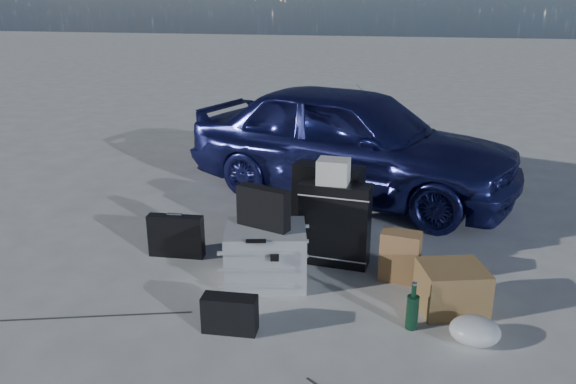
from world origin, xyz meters
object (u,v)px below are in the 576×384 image
object	(u,v)px
pelican_case	(266,255)
cardboard_box	(452,288)
briefcase	(176,236)
suitcase_right	(334,224)
duffel_bag	(326,215)
car	(351,141)
green_bottle	(413,307)
suitcase_left	(328,208)

from	to	relation	value
pelican_case	cardboard_box	xyz separation A→B (m)	(1.34, -0.11, -0.06)
briefcase	pelican_case	bearing A→B (deg)	-21.15
briefcase	cardboard_box	bearing A→B (deg)	-13.90
briefcase	suitcase_right	distance (m)	1.30
duffel_bag	car	bearing A→B (deg)	92.03
green_bottle	duffel_bag	bearing A→B (deg)	119.21
car	pelican_case	bearing A→B (deg)	-172.34
briefcase	green_bottle	xyz separation A→B (m)	(1.92, -0.67, -0.02)
duffel_bag	suitcase_right	bearing A→B (deg)	-69.70
suitcase_right	green_bottle	distance (m)	1.06
suitcase_left	green_bottle	world-z (taller)	suitcase_left
suitcase_left	pelican_case	bearing A→B (deg)	-106.86
suitcase_left	cardboard_box	world-z (taller)	suitcase_left
duffel_bag	suitcase_left	bearing A→B (deg)	-73.61
green_bottle	suitcase_left	bearing A→B (deg)	123.82
pelican_case	duffel_bag	world-z (taller)	pelican_case
pelican_case	suitcase_left	xyz separation A→B (m)	(0.35, 0.67, 0.16)
pelican_case	briefcase	xyz separation A→B (m)	(-0.83, 0.25, -0.04)
pelican_case	green_bottle	xyz separation A→B (m)	(1.09, -0.42, -0.06)
briefcase	duffel_bag	bearing A→B (deg)	29.61
suitcase_left	duffel_bag	size ratio (longest dim) A/B	1.06
suitcase_left	cardboard_box	xyz separation A→B (m)	(0.98, -0.79, -0.21)
suitcase_left	duffel_bag	bearing A→B (deg)	111.88
car	pelican_case	world-z (taller)	car
suitcase_right	green_bottle	bearing A→B (deg)	-47.96
green_bottle	briefcase	bearing A→B (deg)	160.83
suitcase_right	duffel_bag	xyz separation A→B (m)	(-0.16, 0.59, -0.16)
briefcase	duffel_bag	distance (m)	1.35
briefcase	suitcase_left	xyz separation A→B (m)	(1.19, 0.42, 0.19)
briefcase	suitcase_left	world-z (taller)	suitcase_left
suitcase_left	suitcase_right	distance (m)	0.28
suitcase_left	green_bottle	distance (m)	1.33
car	pelican_case	size ratio (longest dim) A/B	5.94
pelican_case	suitcase_right	world-z (taller)	suitcase_right
briefcase	green_bottle	bearing A→B (deg)	-23.53
car	pelican_case	distance (m)	2.20
suitcase_right	duffel_bag	size ratio (longest dim) A/B	0.96
pelican_case	suitcase_left	distance (m)	0.78
pelican_case	briefcase	distance (m)	0.87
car	suitcase_left	world-z (taller)	car
cardboard_box	green_bottle	world-z (taller)	cardboard_box
briefcase	cardboard_box	world-z (taller)	briefcase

